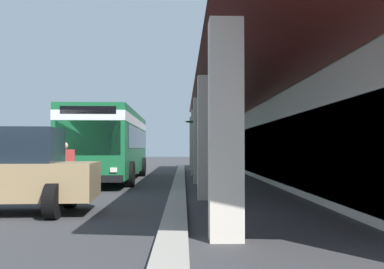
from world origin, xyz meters
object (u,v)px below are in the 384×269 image
(parked_sedan_silver, at_px, (34,160))
(pedestrian, at_px, (64,166))
(transit_bus, at_px, (111,141))
(potted_palm, at_px, (206,163))

(parked_sedan_silver, xyz_separation_m, pedestrian, (16.06, 6.08, 0.20))
(transit_bus, relative_size, potted_palm, 3.88)
(parked_sedan_silver, bearing_deg, transit_bus, 36.33)
(parked_sedan_silver, height_order, pedestrian, pedestrian)
(parked_sedan_silver, xyz_separation_m, potted_palm, (7.19, 10.80, 0.01))
(potted_palm, bearing_deg, transit_bus, -73.19)
(transit_bus, bearing_deg, pedestrian, -1.55)
(transit_bus, distance_m, potted_palm, 4.84)
(pedestrian, distance_m, potted_palm, 10.06)
(transit_bus, relative_size, pedestrian, 6.67)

